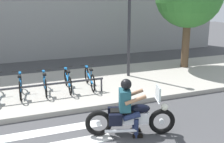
# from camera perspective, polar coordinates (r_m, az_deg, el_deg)

# --- Properties ---
(sidewalk) EXTENTS (24.00, 4.40, 0.15)m
(sidewalk) POSITION_cam_1_polar(r_m,az_deg,el_deg) (10.42, -17.34, -4.08)
(sidewalk) COLOR #A8A399
(sidewalk) RESTS_ON ground
(crosswalk_stripe_5) EXTENTS (2.80, 0.40, 0.01)m
(crosswalk_stripe_5) POSITION_cam_1_polar(r_m,az_deg,el_deg) (7.67, -12.60, -11.49)
(crosswalk_stripe_5) COLOR white
(crosswalk_stripe_5) RESTS_ON ground
(motorcycle) EXTENTS (2.16, 0.92, 1.25)m
(motorcycle) POSITION_cam_1_polar(r_m,az_deg,el_deg) (7.16, 3.78, -9.04)
(motorcycle) COLOR black
(motorcycle) RESTS_ON ground
(rider) EXTENTS (0.73, 0.66, 1.45)m
(rider) POSITION_cam_1_polar(r_m,az_deg,el_deg) (7.01, 3.20, -6.30)
(rider) COLOR #1E4C59
(rider) RESTS_ON ground
(bicycle_2) EXTENTS (0.48, 1.61, 0.75)m
(bicycle_2) POSITION_cam_1_polar(r_m,az_deg,el_deg) (9.86, -17.67, -2.64)
(bicycle_2) COLOR black
(bicycle_2) RESTS_ON sidewalk
(bicycle_3) EXTENTS (0.48, 1.56, 0.73)m
(bicycle_3) POSITION_cam_1_polar(r_m,az_deg,el_deg) (9.93, -13.15, -2.22)
(bicycle_3) COLOR black
(bicycle_3) RESTS_ON sidewalk
(bicycle_4) EXTENTS (0.48, 1.65, 0.75)m
(bicycle_4) POSITION_cam_1_polar(r_m,az_deg,el_deg) (10.06, -8.73, -1.73)
(bicycle_4) COLOR black
(bicycle_4) RESTS_ON sidewalk
(bicycle_5) EXTENTS (0.48, 1.64, 0.74)m
(bicycle_5) POSITION_cam_1_polar(r_m,az_deg,el_deg) (10.25, -4.45, -1.29)
(bicycle_5) COLOR black
(bicycle_5) RESTS_ON sidewalk
(bike_rack) EXTENTS (4.53, 0.07, 0.49)m
(bike_rack) POSITION_cam_1_polar(r_m,az_deg,el_deg) (9.34, -15.06, -2.94)
(bike_rack) COLOR #333338
(bike_rack) RESTS_ON sidewalk
(street_lamp) EXTENTS (0.28, 0.28, 4.54)m
(street_lamp) POSITION_cam_1_polar(r_m,az_deg,el_deg) (11.30, 3.44, 11.87)
(street_lamp) COLOR #2D2D33
(street_lamp) RESTS_ON ground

